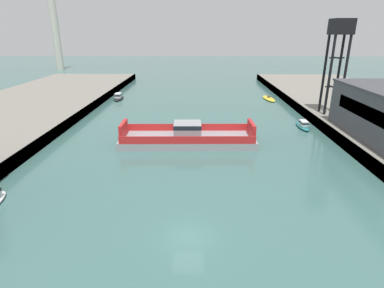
% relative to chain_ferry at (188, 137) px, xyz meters
% --- Properties ---
extents(ground_plane, '(400.00, 400.00, 0.00)m').
position_rel_chain_ferry_xyz_m(ground_plane, '(0.77, -22.42, -1.02)').
color(ground_plane, '#3D6660').
extents(chain_ferry, '(19.90, 6.79, 3.30)m').
position_rel_chain_ferry_xyz_m(chain_ferry, '(0.00, 0.00, 0.00)').
color(chain_ferry, '#939399').
rests_on(chain_ferry, ground).
extents(moored_boat_near_left, '(2.14, 6.40, 1.61)m').
position_rel_chain_ferry_xyz_m(moored_boat_near_left, '(-17.97, 31.93, -0.42)').
color(moored_boat_near_left, black).
rests_on(moored_boat_near_left, ground).
extents(moored_boat_near_right, '(2.80, 7.72, 0.95)m').
position_rel_chain_ferry_xyz_m(moored_boat_near_right, '(18.96, 32.73, -0.79)').
color(moored_boat_near_right, yellow).
rests_on(moored_boat_near_right, ground).
extents(moored_boat_mid_right, '(1.67, 5.68, 1.35)m').
position_rel_chain_ferry_xyz_m(moored_boat_mid_right, '(19.71, 8.61, -0.52)').
color(moored_boat_mid_right, '#237075').
rests_on(moored_boat_mid_right, ground).
extents(crane_tower, '(3.35, 3.35, 16.09)m').
position_rel_chain_ferry_xyz_m(crane_tower, '(25.51, 12.68, 13.30)').
color(crane_tower, black).
rests_on(crane_tower, quay_right).
extents(smokestack_distant_a, '(3.33, 3.33, 37.24)m').
position_rel_chain_ferry_xyz_m(smokestack_distant_a, '(-58.75, 95.03, 18.64)').
color(smokestack_distant_a, beige).
rests_on(smokestack_distant_a, ground).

